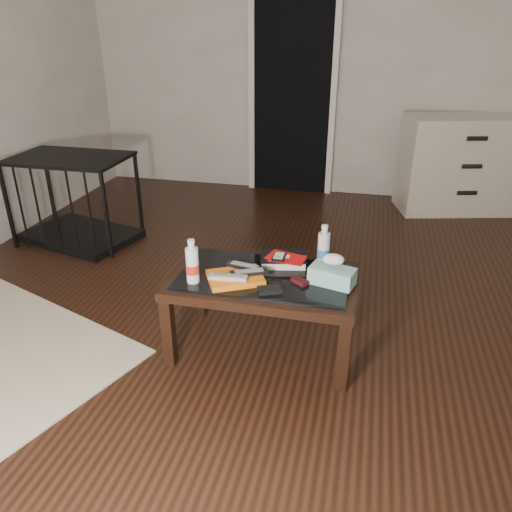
{
  "coord_description": "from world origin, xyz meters",
  "views": [
    {
      "loc": [
        0.44,
        -2.76,
        1.71
      ],
      "look_at": [
        -0.11,
        -0.4,
        0.55
      ],
      "focal_mm": 35.0,
      "sensor_mm": 36.0,
      "label": 1
    }
  ],
  "objects": [
    {
      "name": "tissue_box",
      "position": [
        0.31,
        -0.46,
        0.51
      ],
      "size": [
        0.25,
        0.18,
        0.09
      ],
      "primitive_type": "cube",
      "rotation": [
        0.0,
        0.0,
        -0.26
      ],
      "color": "teal",
      "rests_on": "coffee_table"
    },
    {
      "name": "remote_black_back",
      "position": [
        -0.16,
        -0.44,
        0.5
      ],
      "size": [
        0.21,
        0.09,
        0.02
      ],
      "primitive_type": "cube",
      "rotation": [
        0.0,
        0.0,
        -0.2
      ],
      "color": "black",
      "rests_on": "magazines"
    },
    {
      "name": "water_bottle_right",
      "position": [
        0.24,
        -0.25,
        0.58
      ],
      "size": [
        0.08,
        0.08,
        0.24
      ],
      "primitive_type": "cylinder",
      "rotation": [
        0.0,
        0.0,
        -0.17
      ],
      "color": "silver",
      "rests_on": "coffee_table"
    },
    {
      "name": "dvd_mailers",
      "position": [
        0.03,
        -0.3,
        0.51
      ],
      "size": [
        0.22,
        0.18,
        0.01
      ],
      "primitive_type": "cube",
      "rotation": [
        0.0,
        0.0,
        -0.28
      ],
      "color": "#B70D0C",
      "rests_on": "textbook"
    },
    {
      "name": "ground",
      "position": [
        0.0,
        0.0,
        0.0
      ],
      "size": [
        5.0,
        5.0,
        0.0
      ],
      "primitive_type": "plane",
      "color": "black",
      "rests_on": "ground"
    },
    {
      "name": "flip_phone",
      "position": [
        0.15,
        -0.49,
        0.47
      ],
      "size": [
        0.1,
        0.09,
        0.02
      ],
      "primitive_type": "cube",
      "rotation": [
        0.0,
        0.0,
        -0.65
      ],
      "color": "black",
      "rests_on": "coffee_table"
    },
    {
      "name": "dresser",
      "position": [
        1.34,
        2.23,
        0.45
      ],
      "size": [
        1.29,
        0.78,
        0.9
      ],
      "rotation": [
        0.0,
        0.0,
        0.25
      ],
      "color": "beige",
      "rests_on": "ground"
    },
    {
      "name": "magazines",
      "position": [
        -0.19,
        -0.54,
        0.48
      ],
      "size": [
        0.35,
        0.32,
        0.03
      ],
      "primitive_type": "cube",
      "rotation": [
        0.0,
        0.0,
        0.48
      ],
      "color": "orange",
      "rests_on": "coffee_table"
    },
    {
      "name": "room_shell",
      "position": [
        0.0,
        0.0,
        1.62
      ],
      "size": [
        5.0,
        5.0,
        5.0
      ],
      "color": "beige",
      "rests_on": "ground"
    },
    {
      "name": "doorway",
      "position": [
        -0.4,
        2.47,
        1.02
      ],
      "size": [
        0.9,
        0.08,
        2.07
      ],
      "color": "black",
      "rests_on": "ground"
    },
    {
      "name": "pet_crate",
      "position": [
        -1.9,
        0.71,
        0.23
      ],
      "size": [
        1.02,
        0.81,
        0.71
      ],
      "rotation": [
        0.0,
        0.0,
        -0.26
      ],
      "color": "black",
      "rests_on": "ground"
    },
    {
      "name": "water_bottle_left",
      "position": [
        -0.4,
        -0.6,
        0.58
      ],
      "size": [
        0.08,
        0.08,
        0.24
      ],
      "primitive_type": "cylinder",
      "rotation": [
        0.0,
        0.0,
        -0.24
      ],
      "color": "white",
      "rests_on": "coffee_table"
    },
    {
      "name": "ipod",
      "position": [
        0.0,
        -0.32,
        0.52
      ],
      "size": [
        0.07,
        0.1,
        0.02
      ],
      "primitive_type": "cube",
      "rotation": [
        0.0,
        0.0,
        -0.01
      ],
      "color": "black",
      "rests_on": "dvd_mailers"
    },
    {
      "name": "coffee_table",
      "position": [
        -0.05,
        -0.45,
        0.4
      ],
      "size": [
        1.0,
        0.6,
        0.46
      ],
      "color": "black",
      "rests_on": "ground"
    },
    {
      "name": "remote_silver",
      "position": [
        -0.21,
        -0.58,
        0.5
      ],
      "size": [
        0.2,
        0.07,
        0.02
      ],
      "primitive_type": "cube",
      "rotation": [
        0.0,
        0.0,
        0.08
      ],
      "color": "#A1A1A6",
      "rests_on": "magazines"
    },
    {
      "name": "wallet",
      "position": [
        0.01,
        -0.61,
        0.47
      ],
      "size": [
        0.14,
        0.11,
        0.02
      ],
      "primitive_type": "cube",
      "rotation": [
        0.0,
        0.0,
        0.42
      ],
      "color": "black",
      "rests_on": "coffee_table"
    },
    {
      "name": "textbook",
      "position": [
        0.02,
        -0.27,
        0.48
      ],
      "size": [
        0.29,
        0.25,
        0.05
      ],
      "primitive_type": "cube",
      "rotation": [
        0.0,
        0.0,
        0.21
      ],
      "color": "black",
      "rests_on": "coffee_table"
    },
    {
      "name": "remote_black_front",
      "position": [
        -0.12,
        -0.51,
        0.5
      ],
      "size": [
        0.2,
        0.13,
        0.02
      ],
      "primitive_type": "cube",
      "rotation": [
        0.0,
        0.0,
        0.43
      ],
      "color": "black",
      "rests_on": "magazines"
    }
  ]
}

